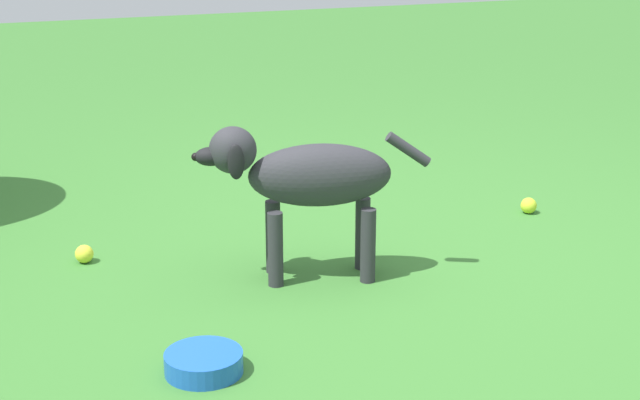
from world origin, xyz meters
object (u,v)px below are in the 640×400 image
at_px(tennis_ball_0, 84,254).
at_px(water_bowl, 204,363).
at_px(dog, 306,178).
at_px(tennis_ball_1, 529,206).

relative_size(tennis_ball_0, water_bowl, 0.30).
bearing_deg(dog, water_bowl, 61.66).
bearing_deg(tennis_ball_1, tennis_ball_0, 178.06).
distance_m(dog, tennis_ball_0, 0.87).
height_order(dog, tennis_ball_1, dog).
height_order(tennis_ball_0, water_bowl, tennis_ball_0).
xyz_separation_m(dog, water_bowl, (-0.49, -0.55, -0.33)).
bearing_deg(tennis_ball_1, dog, -162.86).
xyz_separation_m(dog, tennis_ball_0, (-0.71, 0.39, -0.33)).
bearing_deg(dog, tennis_ball_1, -149.58).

